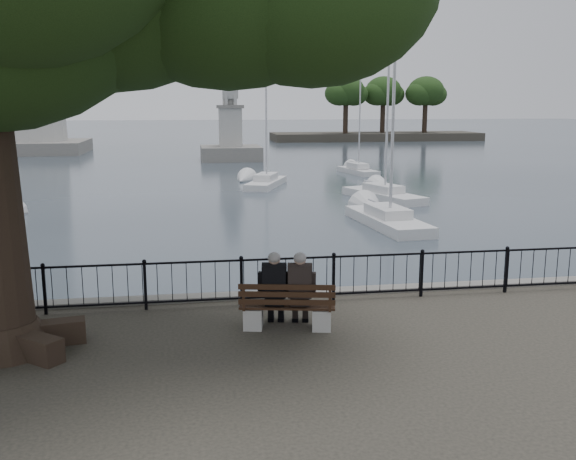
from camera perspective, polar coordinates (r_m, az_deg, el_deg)
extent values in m
cube|color=slate|center=(14.56, -0.31, -7.76)|extent=(200.00, 0.40, 1.20)
plane|color=#2A353F|center=(113.75, -7.96, 8.43)|extent=(260.00, 260.00, 0.00)
cube|color=black|center=(13.66, 0.00, -2.55)|extent=(22.00, 0.04, 0.04)
cube|color=black|center=(13.89, 0.00, -5.88)|extent=(22.00, 0.04, 0.04)
cube|color=#A2A098|center=(12.39, -3.10, -7.76)|extent=(0.43, 0.51, 0.41)
cube|color=#A2A098|center=(12.34, 2.99, -7.85)|extent=(0.43, 0.51, 0.41)
cube|color=black|center=(12.27, -0.06, -6.73)|extent=(1.87, 0.84, 0.04)
cube|color=black|center=(11.92, -0.12, -5.76)|extent=(1.78, 0.39, 0.40)
cube|color=black|center=(12.25, -1.20, -6.17)|extent=(0.41, 0.37, 0.24)
cube|color=black|center=(12.04, -1.24, -4.59)|extent=(0.48, 0.32, 0.60)
sphere|color=tan|center=(11.97, -1.23, -2.60)|extent=(0.23, 0.23, 0.23)
ellipsoid|color=gray|center=(11.94, -1.24, -2.47)|extent=(0.24, 0.24, 0.20)
cube|color=black|center=(12.63, -1.11, -7.27)|extent=(0.40, 0.49, 0.45)
cube|color=black|center=(12.23, 1.07, -6.19)|extent=(0.41, 0.37, 0.24)
cube|color=black|center=(12.02, 1.06, -4.62)|extent=(0.48, 0.32, 0.60)
sphere|color=tan|center=(11.95, 1.07, -2.62)|extent=(0.23, 0.23, 0.23)
ellipsoid|color=gray|center=(11.92, 1.07, -2.49)|extent=(0.24, 0.24, 0.20)
cube|color=black|center=(12.61, 1.09, -7.30)|extent=(0.40, 0.49, 0.45)
cone|color=black|center=(12.34, -23.99, -8.54)|extent=(1.79, 1.79, 0.53)
cube|color=slate|center=(74.49, -21.42, 6.85)|extent=(10.25, 10.25, 1.40)
cone|color=#A2A098|center=(74.78, -22.14, 16.58)|extent=(6.56, 6.56, 24.60)
cube|color=slate|center=(60.93, -5.11, 6.78)|extent=(5.54, 5.54, 1.40)
cube|color=#A2A098|center=(60.79, -5.15, 8.98)|extent=(2.03, 2.40, 3.70)
cube|color=slate|center=(60.75, -5.18, 10.87)|extent=(2.40, 2.77, 0.30)
cube|color=#A2A098|center=(61.03, -5.21, 11.62)|extent=(1.20, 2.03, 1.29)
cube|color=#A2A098|center=(60.12, -5.16, 12.24)|extent=(1.39, 0.92, 1.48)
sphere|color=#A2A098|center=(59.78, -5.16, 13.22)|extent=(1.57, 1.57, 1.57)
cube|color=silver|center=(28.17, 8.82, 0.56)|extent=(2.27, 6.34, 0.69)
cube|color=silver|center=(28.09, 8.85, 1.57)|extent=(1.48, 2.63, 0.52)
cylinder|color=silver|center=(27.38, 9.40, 12.10)|extent=(0.14, 0.14, 10.67)
cube|color=silver|center=(35.94, 8.45, 2.86)|extent=(3.45, 6.08, 0.65)
cube|color=silver|center=(35.87, 8.48, 3.65)|extent=(1.91, 2.65, 0.49)
cylinder|color=silver|center=(35.26, 8.88, 11.80)|extent=(0.13, 0.13, 10.58)
cube|color=silver|center=(41.25, -1.96, 4.03)|extent=(3.38, 5.64, 0.61)
cube|color=silver|center=(41.19, -1.97, 4.72)|extent=(1.84, 2.48, 0.46)
cylinder|color=silver|center=(40.63, -1.96, 11.18)|extent=(0.12, 0.12, 9.66)
cube|color=silver|center=(49.19, 6.21, 5.13)|extent=(2.23, 5.03, 0.54)
cube|color=silver|center=(49.14, 6.22, 5.71)|extent=(1.34, 2.13, 0.41)
cylinder|color=silver|center=(48.68, 6.40, 9.98)|extent=(0.11, 0.11, 7.74)
cube|color=#2B2923|center=(94.69, 7.78, 8.21)|extent=(30.00, 8.00, 1.20)
cylinder|color=black|center=(91.35, 5.13, 9.73)|extent=(0.70, 0.70, 4.00)
ellipsoid|color=black|center=(91.34, 5.18, 12.24)|extent=(5.20, 5.20, 4.16)
cylinder|color=black|center=(94.89, 8.40, 9.71)|extent=(0.70, 0.70, 4.00)
ellipsoid|color=black|center=(94.88, 8.47, 12.13)|extent=(5.20, 5.20, 4.16)
cylinder|color=black|center=(95.89, 12.06, 9.60)|extent=(0.70, 0.70, 4.00)
ellipsoid|color=black|center=(95.88, 12.16, 11.99)|extent=(5.20, 5.20, 4.16)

